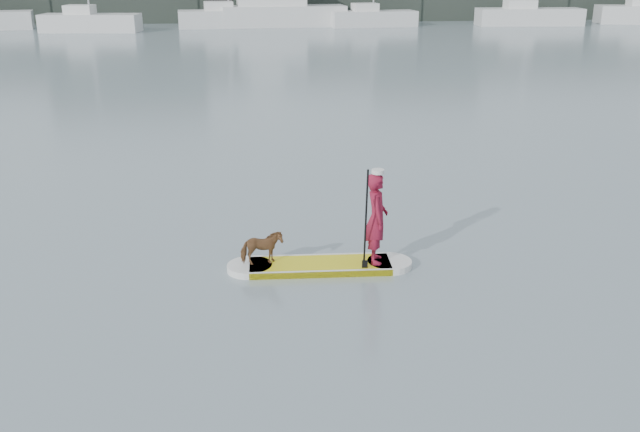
{
  "coord_description": "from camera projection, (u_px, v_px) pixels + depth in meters",
  "views": [
    {
      "loc": [
        0.4,
        -14.6,
        5.19
      ],
      "look_at": [
        1.65,
        -3.03,
        1.0
      ],
      "focal_mm": 40.0,
      "sensor_mm": 36.0,
      "label": 1
    }
  ],
  "objects": [
    {
      "name": "paddler",
      "position": [
        377.0,
        218.0,
        12.45
      ],
      "size": [
        0.45,
        0.63,
        1.63
      ],
      "primitive_type": "imported",
      "rotation": [
        0.0,
        0.0,
        1.46
      ],
      "color": "maroon",
      "rests_on": "paddleboard"
    },
    {
      "name": "dog",
      "position": [
        262.0,
        248.0,
        12.49
      ],
      "size": [
        0.77,
        0.43,
        0.62
      ],
      "primitive_type": "imported",
      "rotation": [
        0.0,
        0.0,
        1.71
      ],
      "color": "brown",
      "rests_on": "paddleboard"
    },
    {
      "name": "sailboat_d",
      "position": [
        228.0,
        16.0,
        57.85
      ],
      "size": [
        8.32,
        3.18,
        12.0
      ],
      "rotation": [
        0.0,
        0.0,
        0.08
      ],
      "color": "silver",
      "rests_on": "ground"
    },
    {
      "name": "sailboat_f",
      "position": [
        529.0,
        15.0,
        59.64
      ],
      "size": [
        8.82,
        3.11,
        12.99
      ],
      "rotation": [
        0.0,
        0.0,
        -0.06
      ],
      "color": "silver",
      "rests_on": "ground"
    },
    {
      "name": "ground",
      "position": [
        229.0,
        215.0,
        15.37
      ],
      "size": [
        140.0,
        140.0,
        0.0
      ],
      "primitive_type": "plane",
      "color": "gray",
      "rests_on": "ground"
    },
    {
      "name": "paddleboard",
      "position": [
        320.0,
        266.0,
        12.68
      ],
      "size": [
        3.3,
        0.9,
        0.12
      ],
      "rotation": [
        0.0,
        0.0,
        -0.04
      ],
      "color": "yellow",
      "rests_on": "ground"
    },
    {
      "name": "motor_yacht_a",
      "position": [
        278.0,
        5.0,
        58.43
      ],
      "size": [
        10.27,
        3.74,
        6.06
      ],
      "rotation": [
        0.0,
        0.0,
        0.06
      ],
      "color": "silver",
      "rests_on": "ground"
    },
    {
      "name": "sailboat_e",
      "position": [
        372.0,
        17.0,
        58.67
      ],
      "size": [
        7.31,
        3.09,
        10.28
      ],
      "rotation": [
        0.0,
        0.0,
        0.11
      ],
      "color": "silver",
      "rests_on": "ground"
    },
    {
      "name": "paddle",
      "position": [
        366.0,
        232.0,
        12.22
      ],
      "size": [
        0.1,
        0.3,
        2.0
      ],
      "rotation": [
        0.0,
        0.0,
        -0.04
      ],
      "color": "black",
      "rests_on": "ground"
    },
    {
      "name": "sailboat_c",
      "position": [
        90.0,
        21.0,
        54.27
      ],
      "size": [
        7.6,
        3.32,
        10.56
      ],
      "rotation": [
        0.0,
        0.0,
        -0.12
      ],
      "color": "silver",
      "rests_on": "ground"
    },
    {
      "name": "white_cap",
      "position": [
        378.0,
        171.0,
        12.16
      ],
      "size": [
        0.22,
        0.22,
        0.07
      ],
      "primitive_type": "cylinder",
      "color": "silver",
      "rests_on": "paddler"
    }
  ]
}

